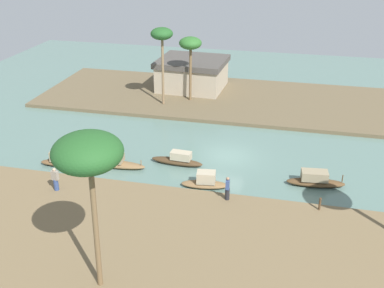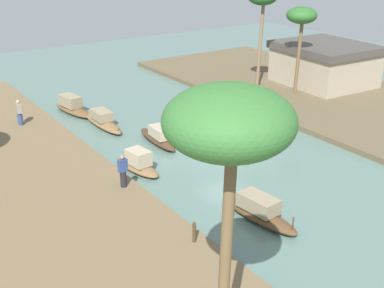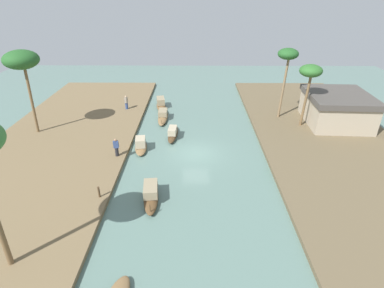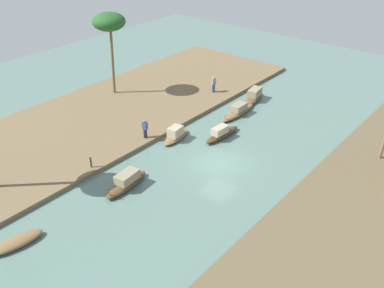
# 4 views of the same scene
# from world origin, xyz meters

# --- Properties ---
(river_water) EXTENTS (68.73, 68.73, 0.00)m
(river_water) POSITION_xyz_m (0.00, 0.00, 0.00)
(river_water) COLOR slate
(river_water) RESTS_ON ground
(riverbank_left) EXTENTS (43.03, 13.41, 0.34)m
(riverbank_left) POSITION_xyz_m (0.00, -12.85, 0.17)
(riverbank_left) COLOR brown
(riverbank_left) RESTS_ON ground
(riverbank_right) EXTENTS (43.03, 13.41, 0.34)m
(riverbank_right) POSITION_xyz_m (0.00, 12.85, 0.17)
(riverbank_right) COLOR brown
(riverbank_right) RESTS_ON ground
(sampan_upstream_small) EXTENTS (4.10, 1.44, 1.14)m
(sampan_upstream_small) POSITION_xyz_m (6.64, -3.21, 0.45)
(sampan_upstream_small) COLOR brown
(sampan_upstream_small) RESTS_ON river_water
(sampan_open_hull) EXTENTS (4.31, 1.78, 1.20)m
(sampan_open_hull) POSITION_xyz_m (-11.67, -4.33, 0.45)
(sampan_open_hull) COLOR brown
(sampan_open_hull) RESTS_ON river_water
(sampan_with_tall_canopy) EXTENTS (4.90, 1.10, 1.04)m
(sampan_with_tall_canopy) POSITION_xyz_m (-8.08, -3.74, 0.37)
(sampan_with_tall_canopy) COLOR brown
(sampan_with_tall_canopy) RESTS_ON river_water
(sampan_near_left_bank) EXTENTS (4.10, 1.13, 1.10)m
(sampan_near_left_bank) POSITION_xyz_m (-3.45, -2.31, 0.41)
(sampan_near_left_bank) COLOR #47331E
(sampan_near_left_bank) RESTS_ON river_water
(sampan_midstream) EXTENTS (3.38, 1.48, 1.18)m
(sampan_midstream) POSITION_xyz_m (-0.77, -5.11, 0.43)
(sampan_midstream) COLOR brown
(sampan_midstream) RESTS_ON river_water
(person_on_near_bank) EXTENTS (0.33, 0.45, 1.64)m
(person_on_near_bank) POSITION_xyz_m (1.04, -6.87, 1.13)
(person_on_near_bank) COLOR #232328
(person_on_near_bank) RESTS_ON riverbank_left
(person_by_mooring) EXTENTS (0.49, 0.37, 1.65)m
(person_by_mooring) POSITION_xyz_m (-10.32, -8.31, 1.12)
(person_by_mooring) COLOR #33477A
(person_by_mooring) RESTS_ON riverbank_left
(mooring_post) EXTENTS (0.14, 0.14, 0.85)m
(mooring_post) POSITION_xyz_m (6.86, -6.78, 0.76)
(mooring_post) COLOR #4C3823
(mooring_post) RESTS_ON riverbank_left
(palm_tree_left_near) EXTENTS (3.16, 3.16, 8.09)m
(palm_tree_left_near) POSITION_xyz_m (-3.82, -15.94, 7.46)
(palm_tree_left_near) COLOR brown
(palm_tree_left_near) RESTS_ON riverbank_left
(palm_tree_right_tall) EXTENTS (2.23, 2.23, 6.42)m
(palm_tree_right_tall) POSITION_xyz_m (-5.70, 11.24, 5.96)
(palm_tree_right_tall) COLOR brown
(palm_tree_right_tall) RESTS_ON riverbank_right
(palm_tree_right_short) EXTENTS (2.12, 2.12, 7.55)m
(palm_tree_right_short) POSITION_xyz_m (-8.05, 9.49, 7.04)
(palm_tree_right_short) COLOR #7F6647
(palm_tree_right_short) RESTS_ON riverbank_right
(riverside_building) EXTENTS (7.42, 6.62, 3.23)m
(riverside_building) POSITION_xyz_m (-6.37, 14.95, 1.99)
(riverside_building) COLOR tan
(riverside_building) RESTS_ON riverbank_right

